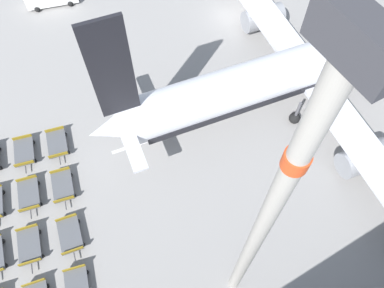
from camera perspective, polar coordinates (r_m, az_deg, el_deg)
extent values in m
plane|color=gray|center=(42.42, 5.91, 18.83)|extent=(500.00, 500.00, 0.00)
cylinder|color=silver|center=(34.64, 19.59, 12.01)|extent=(8.59, 36.92, 3.67)
cone|color=silver|center=(29.05, -11.34, 2.61)|extent=(4.05, 4.84, 3.49)
cube|color=black|center=(24.44, -12.18, 10.76)|extent=(0.65, 2.77, 8.21)
cube|color=silver|center=(28.62, -10.49, 3.56)|extent=(9.15, 2.30, 0.24)
cube|color=silver|center=(34.45, 17.16, 10.57)|extent=(32.51, 7.07, 0.44)
cylinder|color=gray|center=(32.44, 24.76, -1.96)|extent=(2.68, 4.27, 2.16)
cylinder|color=gray|center=(40.33, 10.77, 18.39)|extent=(2.68, 4.27, 2.16)
cube|color=black|center=(35.09, 19.28, 11.31)|extent=(8.17, 33.28, 0.66)
cylinder|color=#56565B|center=(33.04, 15.80, 4.90)|extent=(0.24, 0.24, 2.19)
sphere|color=black|center=(33.90, 15.36, 3.83)|extent=(1.01, 1.01, 1.01)
cylinder|color=#56565B|center=(35.68, 11.44, 11.64)|extent=(0.24, 0.24, 2.19)
sphere|color=black|center=(36.48, 11.14, 10.49)|extent=(1.01, 1.01, 1.01)
sphere|color=black|center=(45.70, -22.51, 18.46)|extent=(0.60, 0.60, 0.60)
sphere|color=black|center=(45.24, -18.05, 19.68)|extent=(0.60, 0.60, 0.60)
sphere|color=black|center=(34.35, -27.19, -3.28)|extent=(0.36, 0.36, 0.36)
sphere|color=black|center=(32.37, -26.77, -9.55)|extent=(0.36, 0.36, 0.36)
sphere|color=black|center=(33.19, -26.87, -6.60)|extent=(0.36, 0.36, 0.36)
sphere|color=black|center=(30.92, -26.57, -16.30)|extent=(0.36, 0.36, 0.36)
sphere|color=black|center=(31.59, -26.90, -13.10)|extent=(0.36, 0.36, 0.36)
cube|color=#515459|center=(33.86, -24.24, -1.03)|extent=(2.97, 2.13, 0.10)
cube|color=olive|center=(33.00, -24.23, -2.74)|extent=(0.43, 1.54, 0.32)
cube|color=olive|center=(34.43, -24.49, 0.96)|extent=(0.43, 1.54, 0.32)
cube|color=#333338|center=(33.07, -23.99, -3.58)|extent=(0.70, 0.22, 0.06)
sphere|color=black|center=(33.84, -24.97, -2.94)|extent=(0.36, 0.36, 0.36)
sphere|color=black|center=(33.49, -22.86, -2.41)|extent=(0.36, 0.36, 0.36)
sphere|color=black|center=(34.85, -25.13, -0.30)|extent=(0.36, 0.36, 0.36)
sphere|color=black|center=(34.51, -23.08, 0.24)|extent=(0.36, 0.36, 0.36)
cube|color=#515459|center=(31.83, -23.65, -7.00)|extent=(2.95, 2.09, 0.10)
cube|color=olive|center=(31.08, -23.59, -8.97)|extent=(0.41, 1.54, 0.32)
cube|color=olive|center=(32.28, -23.96, -4.81)|extent=(0.41, 1.54, 0.32)
cube|color=#333338|center=(31.20, -23.32, -9.85)|extent=(0.70, 0.21, 0.06)
sphere|color=black|center=(31.92, -24.41, -9.04)|extent=(0.36, 0.36, 0.36)
sphere|color=black|center=(31.56, -22.14, -8.51)|extent=(0.36, 0.36, 0.36)
sphere|color=black|center=(32.77, -24.65, -6.07)|extent=(0.36, 0.36, 0.36)
sphere|color=black|center=(32.41, -22.45, -5.53)|extent=(0.36, 0.36, 0.36)
cube|color=#515459|center=(30.27, -23.58, -13.96)|extent=(2.95, 2.08, 0.10)
cube|color=olive|center=(29.65, -23.50, -16.18)|extent=(0.40, 1.54, 0.32)
cube|color=olive|center=(30.57, -23.93, -11.56)|extent=(0.40, 1.54, 0.32)
cube|color=#333338|center=(29.83, -23.20, -17.06)|extent=(0.70, 0.20, 0.06)
sphere|color=black|center=(30.49, -24.38, -16.06)|extent=(0.36, 0.36, 0.36)
sphere|color=black|center=(30.10, -21.94, -15.58)|extent=(0.36, 0.36, 0.36)
sphere|color=black|center=(31.14, -24.66, -12.79)|extent=(0.36, 0.36, 0.36)
sphere|color=black|center=(30.76, -22.31, -12.28)|extent=(0.36, 0.36, 0.36)
cube|color=olive|center=(29.19, -23.03, -18.86)|extent=(0.36, 1.55, 0.32)
sphere|color=black|center=(29.44, -21.26, -19.53)|extent=(0.36, 0.36, 0.36)
cube|color=#515459|center=(33.26, -19.88, 0.13)|extent=(2.95, 2.09, 0.10)
cube|color=olive|center=(32.37, -19.72, -1.58)|extent=(0.40, 1.54, 0.32)
cube|color=olive|center=(33.84, -20.25, 2.12)|extent=(0.40, 1.54, 0.32)
cube|color=#333338|center=(32.44, -19.47, -2.44)|extent=(0.70, 0.20, 0.06)
sphere|color=black|center=(33.17, -20.59, -1.83)|extent=(0.36, 0.36, 0.36)
sphere|color=black|center=(32.93, -18.40, -1.24)|extent=(0.36, 0.36, 0.36)
sphere|color=black|center=(34.21, -20.94, 0.81)|extent=(0.36, 0.36, 0.36)
sphere|color=black|center=(33.98, -18.83, 1.40)|extent=(0.36, 0.36, 0.36)
cube|color=#515459|center=(31.19, -19.14, -6.00)|extent=(2.95, 2.09, 0.10)
cube|color=olive|center=(30.42, -18.95, -7.99)|extent=(0.41, 1.54, 0.32)
cube|color=olive|center=(31.65, -19.54, -3.78)|extent=(0.41, 1.54, 0.32)
cube|color=#333338|center=(30.55, -18.68, -8.88)|extent=(0.70, 0.21, 0.06)
sphere|color=black|center=(31.23, -19.90, -8.09)|extent=(0.36, 0.36, 0.36)
sphere|color=black|center=(30.97, -17.55, -7.52)|extent=(0.36, 0.36, 0.36)
sphere|color=black|center=(32.09, -20.29, -5.09)|extent=(0.36, 0.36, 0.36)
sphere|color=black|center=(31.84, -18.02, -4.52)|extent=(0.36, 0.36, 0.36)
cube|color=#515459|center=(29.50, -18.12, -12.98)|extent=(2.91, 1.98, 0.10)
cube|color=olive|center=(28.86, -17.76, -15.22)|extent=(0.34, 1.55, 0.32)
cube|color=olive|center=(29.81, -18.68, -10.57)|extent=(0.34, 1.55, 0.32)
cube|color=#333338|center=(29.04, -17.43, -16.11)|extent=(0.70, 0.17, 0.06)
sphere|color=black|center=(29.65, -18.84, -15.20)|extent=(0.36, 0.36, 0.36)
sphere|color=black|center=(29.40, -16.32, -14.54)|extent=(0.36, 0.36, 0.36)
sphere|color=black|center=(30.32, -19.46, -11.90)|extent=(0.36, 0.36, 0.36)
sphere|color=black|center=(30.08, -17.03, -11.23)|extent=(0.36, 0.36, 0.36)
cube|color=#515459|center=(28.38, -17.12, -20.19)|extent=(2.98, 2.15, 0.10)
cube|color=olive|center=(28.51, -17.56, -17.58)|extent=(0.44, 1.54, 0.32)
sphere|color=black|center=(29.11, -18.48, -18.76)|extent=(0.36, 0.36, 0.36)
sphere|color=black|center=(28.82, -15.82, -18.30)|extent=(0.36, 0.36, 0.36)
cylinder|color=#ADA89E|center=(17.28, 9.93, -13.66)|extent=(0.70, 0.70, 22.27)
cylinder|color=#D8471E|center=(10.80, 15.56, -2.44)|extent=(0.80, 0.80, 0.60)
cube|color=#38383D|center=(7.36, 23.97, 14.40)|extent=(2.00, 0.70, 1.00)
cube|color=white|center=(33.54, 4.60, 4.29)|extent=(3.03, 20.16, 0.01)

